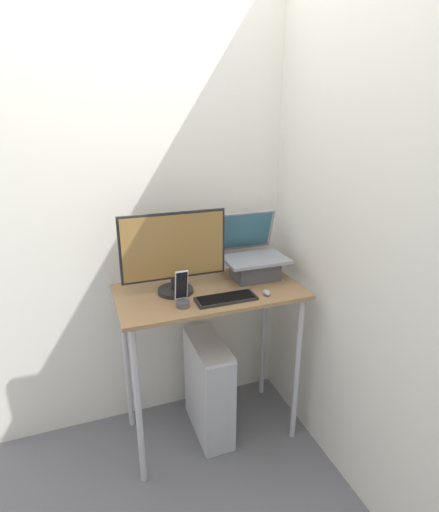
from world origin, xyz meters
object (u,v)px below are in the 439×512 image
object	(u,v)px
monitor	(174,254)
computer_tower	(209,388)
laptop	(253,261)
cell_phone	(182,296)
keyboard	(226,298)
mouse	(267,293)

from	to	relation	value
monitor	computer_tower	bearing A→B (deg)	-7.33
laptop	cell_phone	xyz separation A→B (m)	(-0.47, -0.21, -0.04)
keyboard	monitor	bearing A→B (deg)	140.22
laptop	monitor	distance (m)	0.48
keyboard	computer_tower	size ratio (longest dim) A/B	0.51
laptop	keyboard	xyz separation A→B (m)	(-0.25, -0.22, -0.09)
laptop	computer_tower	size ratio (longest dim) A/B	0.59
monitor	mouse	world-z (taller)	monitor
laptop	keyboard	size ratio (longest dim) A/B	1.16
cell_phone	monitor	bearing A→B (deg)	87.47
keyboard	computer_tower	world-z (taller)	keyboard
keyboard	laptop	bearing A→B (deg)	41.86
monitor	cell_phone	size ratio (longest dim) A/B	2.93
keyboard	cell_phone	bearing A→B (deg)	177.64
mouse	computer_tower	distance (m)	0.71
mouse	computer_tower	xyz separation A→B (m)	(-0.26, 0.17, -0.63)
laptop	cell_phone	size ratio (longest dim) A/B	1.93
laptop	computer_tower	xyz separation A→B (m)	(-0.29, -0.07, -0.72)
laptop	mouse	bearing A→B (deg)	-98.29
laptop	keyboard	distance (m)	0.34
keyboard	mouse	bearing A→B (deg)	-4.34
keyboard	mouse	distance (m)	0.21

